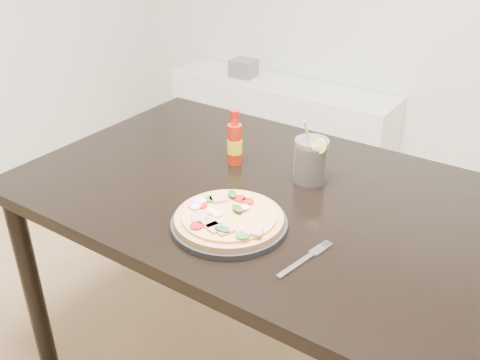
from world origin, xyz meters
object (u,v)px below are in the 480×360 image
Objects in this scene: dining_table at (263,213)px; media_console at (279,122)px; hot_sauce_bottle at (235,143)px; fork at (307,258)px; cola_cup at (311,161)px; pizza at (228,217)px; plate at (229,224)px.

dining_table is 1.00× the size of media_console.
fork is (0.42, -0.31, -0.07)m from hot_sauce_bottle.
cola_cup is (0.24, 0.03, -0.01)m from hot_sauce_bottle.
dining_table is 0.24m from hot_sauce_bottle.
fork is (0.26, -0.23, 0.09)m from dining_table.
media_console is (-0.82, 1.51, -0.42)m from dining_table.
dining_table is 7.44× the size of cola_cup.
fork is at bearing -2.32° from pizza.
dining_table is at bearing -126.25° from cola_cup.
plate is 1.57× the size of fork.
hot_sauce_bottle is 0.12× the size of media_console.
plate is at bearing 27.15° from pizza.
media_console is at bearing 116.18° from pizza.
pizza reaches higher than fork.
dining_table is 4.74× the size of plate.
hot_sauce_bottle reaches higher than media_console.
dining_table is 1.77m from media_console.
dining_table is 0.25m from pizza.
fork is at bearing -2.74° from plate.
pizza is 1.58× the size of hot_sauce_bottle.
hot_sauce_bottle reaches higher than plate.
cola_cup is (0.05, 0.33, 0.05)m from plate.
hot_sauce_bottle is at bearing -65.11° from media_console.
pizza is 1.47× the size of cola_cup.
cola_cup is 1.75m from media_console.
dining_table is at bearing 98.61° from plate.
plate is 1.57× the size of cola_cup.
pizza is 0.23m from fork.
fork is at bearing -58.14° from media_console.
pizza is 0.20× the size of media_console.
hot_sauce_bottle is at bearing 121.91° from pizza.
pizza is at bearing -171.55° from fork.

